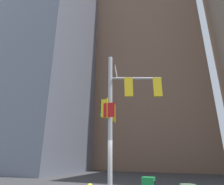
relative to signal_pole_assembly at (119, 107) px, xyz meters
name	(u,v)px	position (x,y,z in m)	size (l,w,h in m)	color
building_tower_left	(51,34)	(-16.30, 11.61, 17.20)	(15.96, 15.96, 43.14)	slate
building_mid_block	(147,55)	(-1.95, 21.90, 15.71)	(17.43, 17.43, 40.15)	brown
signal_pole_assembly	(119,107)	(0.00, 0.00, 0.00)	(3.54, 2.87, 7.46)	#B2B2B5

